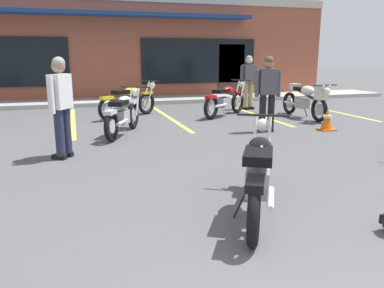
{
  "coord_description": "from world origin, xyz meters",
  "views": [
    {
      "loc": [
        -1.2,
        -1.08,
        1.71
      ],
      "look_at": [
        0.25,
        3.72,
        0.55
      ],
      "focal_mm": 36.35,
      "sensor_mm": 36.0,
      "label": 1
    }
  ],
  "objects_px": {
    "motorcycle_silver_naked": "(123,114)",
    "motorcycle_red_sportbike": "(306,99)",
    "traffic_cone": "(327,119)",
    "person_near_building": "(249,79)",
    "person_in_black_shirt": "(61,102)",
    "motorcycle_cream_vintage": "(226,100)",
    "person_by_back_row": "(268,89)",
    "motorcycle_blue_standard": "(129,101)",
    "motorcycle_foreground_classic": "(259,173)"
  },
  "relations": [
    {
      "from": "motorcycle_red_sportbike",
      "to": "traffic_cone",
      "type": "distance_m",
      "value": 1.7
    },
    {
      "from": "motorcycle_blue_standard",
      "to": "person_by_back_row",
      "type": "relative_size",
      "value": 1.08
    },
    {
      "from": "motorcycle_red_sportbike",
      "to": "motorcycle_blue_standard",
      "type": "xyz_separation_m",
      "value": [
        -4.57,
        1.6,
        -0.07
      ]
    },
    {
      "from": "motorcycle_red_sportbike",
      "to": "traffic_cone",
      "type": "xyz_separation_m",
      "value": [
        -0.47,
        -1.61,
        -0.27
      ]
    },
    {
      "from": "motorcycle_red_sportbike",
      "to": "motorcycle_blue_standard",
      "type": "height_order",
      "value": "same"
    },
    {
      "from": "motorcycle_red_sportbike",
      "to": "motorcycle_cream_vintage",
      "type": "height_order",
      "value": "same"
    },
    {
      "from": "motorcycle_red_sportbike",
      "to": "motorcycle_foreground_classic",
      "type": "bearing_deg",
      "value": -126.93
    },
    {
      "from": "person_by_back_row",
      "to": "person_near_building",
      "type": "bearing_deg",
      "value": 71.53
    },
    {
      "from": "person_in_black_shirt",
      "to": "person_near_building",
      "type": "relative_size",
      "value": 1.0
    },
    {
      "from": "person_near_building",
      "to": "traffic_cone",
      "type": "bearing_deg",
      "value": -86.13
    },
    {
      "from": "motorcycle_silver_naked",
      "to": "person_by_back_row",
      "type": "height_order",
      "value": "person_by_back_row"
    },
    {
      "from": "person_in_black_shirt",
      "to": "motorcycle_silver_naked",
      "type": "bearing_deg",
      "value": 54.36
    },
    {
      "from": "traffic_cone",
      "to": "person_by_back_row",
      "type": "bearing_deg",
      "value": 170.73
    },
    {
      "from": "motorcycle_silver_naked",
      "to": "motorcycle_blue_standard",
      "type": "xyz_separation_m",
      "value": [
        0.44,
        2.37,
        0.0
      ]
    },
    {
      "from": "motorcycle_foreground_classic",
      "to": "person_near_building",
      "type": "xyz_separation_m",
      "value": [
        3.43,
        7.67,
        0.49
      ]
    },
    {
      "from": "motorcycle_cream_vintage",
      "to": "traffic_cone",
      "type": "bearing_deg",
      "value": -61.33
    },
    {
      "from": "person_by_back_row",
      "to": "motorcycle_red_sportbike",
      "type": "bearing_deg",
      "value": 36.02
    },
    {
      "from": "motorcycle_blue_standard",
      "to": "motorcycle_cream_vintage",
      "type": "relative_size",
      "value": 1.02
    },
    {
      "from": "motorcycle_silver_naked",
      "to": "motorcycle_red_sportbike",
      "type": "bearing_deg",
      "value": 8.72
    },
    {
      "from": "motorcycle_foreground_classic",
      "to": "traffic_cone",
      "type": "xyz_separation_m",
      "value": [
        3.69,
        3.92,
        -0.2
      ]
    },
    {
      "from": "motorcycle_blue_standard",
      "to": "traffic_cone",
      "type": "distance_m",
      "value": 5.22
    },
    {
      "from": "motorcycle_blue_standard",
      "to": "person_in_black_shirt",
      "type": "distance_m",
      "value": 4.4
    },
    {
      "from": "person_by_back_row",
      "to": "motorcycle_blue_standard",
      "type": "bearing_deg",
      "value": 131.87
    },
    {
      "from": "person_by_back_row",
      "to": "traffic_cone",
      "type": "distance_m",
      "value": 1.6
    },
    {
      "from": "motorcycle_silver_naked",
      "to": "person_by_back_row",
      "type": "relative_size",
      "value": 1.17
    },
    {
      "from": "motorcycle_cream_vintage",
      "to": "motorcycle_blue_standard",
      "type": "bearing_deg",
      "value": 168.08
    },
    {
      "from": "motorcycle_blue_standard",
      "to": "motorcycle_foreground_classic",
      "type": "bearing_deg",
      "value": -86.69
    },
    {
      "from": "motorcycle_blue_standard",
      "to": "motorcycle_cream_vintage",
      "type": "bearing_deg",
      "value": -11.92
    },
    {
      "from": "motorcycle_foreground_classic",
      "to": "traffic_cone",
      "type": "bearing_deg",
      "value": 46.76
    },
    {
      "from": "person_in_black_shirt",
      "to": "person_near_building",
      "type": "height_order",
      "value": "same"
    },
    {
      "from": "motorcycle_blue_standard",
      "to": "person_in_black_shirt",
      "type": "relative_size",
      "value": 1.08
    },
    {
      "from": "motorcycle_cream_vintage",
      "to": "person_by_back_row",
      "type": "xyz_separation_m",
      "value": [
        0.03,
        -2.42,
        0.49
      ]
    },
    {
      "from": "motorcycle_cream_vintage",
      "to": "person_near_building",
      "type": "height_order",
      "value": "person_near_building"
    },
    {
      "from": "person_by_back_row",
      "to": "traffic_cone",
      "type": "bearing_deg",
      "value": -9.27
    },
    {
      "from": "person_in_black_shirt",
      "to": "person_near_building",
      "type": "xyz_separation_m",
      "value": [
        5.5,
        4.58,
        0.0
      ]
    },
    {
      "from": "traffic_cone",
      "to": "motorcycle_red_sportbike",
      "type": "bearing_deg",
      "value": 73.7
    },
    {
      "from": "motorcycle_foreground_classic",
      "to": "motorcycle_cream_vintage",
      "type": "xyz_separation_m",
      "value": [
        2.23,
        6.58,
        0.0
      ]
    },
    {
      "from": "person_near_building",
      "to": "person_in_black_shirt",
      "type": "bearing_deg",
      "value": -140.16
    },
    {
      "from": "motorcycle_blue_standard",
      "to": "person_near_building",
      "type": "height_order",
      "value": "person_near_building"
    },
    {
      "from": "motorcycle_blue_standard",
      "to": "person_by_back_row",
      "type": "height_order",
      "value": "person_by_back_row"
    },
    {
      "from": "motorcycle_silver_naked",
      "to": "person_in_black_shirt",
      "type": "xyz_separation_m",
      "value": [
        -1.21,
        -1.68,
        0.49
      ]
    },
    {
      "from": "person_by_back_row",
      "to": "person_in_black_shirt",
      "type": "bearing_deg",
      "value": -166.07
    },
    {
      "from": "motorcycle_silver_naked",
      "to": "motorcycle_cream_vintage",
      "type": "relative_size",
      "value": 1.1
    },
    {
      "from": "motorcycle_foreground_classic",
      "to": "motorcycle_cream_vintage",
      "type": "relative_size",
      "value": 1.07
    },
    {
      "from": "motorcycle_silver_naked",
      "to": "motorcycle_cream_vintage",
      "type": "bearing_deg",
      "value": 30.42
    },
    {
      "from": "motorcycle_cream_vintage",
      "to": "person_in_black_shirt",
      "type": "xyz_separation_m",
      "value": [
        -4.3,
        -3.5,
        0.49
      ]
    },
    {
      "from": "person_near_building",
      "to": "traffic_cone",
      "type": "xyz_separation_m",
      "value": [
        0.25,
        -3.75,
        -0.69
      ]
    },
    {
      "from": "motorcycle_red_sportbike",
      "to": "motorcycle_blue_standard",
      "type": "relative_size",
      "value": 1.16
    },
    {
      "from": "motorcycle_foreground_classic",
      "to": "person_by_back_row",
      "type": "distance_m",
      "value": 4.75
    },
    {
      "from": "motorcycle_foreground_classic",
      "to": "person_near_building",
      "type": "bearing_deg",
      "value": 65.87
    }
  ]
}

